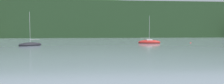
% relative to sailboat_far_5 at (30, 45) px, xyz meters
% --- Properties ---
extents(wooded_hillside, '(352.00, 61.95, 36.20)m').
position_rel_sailboat_far_5_xyz_m(wooded_hillside, '(-2.63, 76.30, 6.48)').
color(wooded_hillside, '#264223').
rests_on(wooded_hillside, ground_plane).
extents(sailboat_far_5, '(4.84, 4.11, 7.52)m').
position_rel_sailboat_far_5_xyz_m(sailboat_far_5, '(0.00, 0.00, 0.00)').
color(sailboat_far_5, black).
rests_on(sailboat_far_5, ground_plane).
extents(sailboat_far_11, '(5.81, 2.21, 7.21)m').
position_rel_sailboat_far_5_xyz_m(sailboat_far_11, '(27.67, 5.63, 0.06)').
color(sailboat_far_11, red).
rests_on(sailboat_far_11, ground_plane).
extents(mooring_buoy_near, '(0.37, 0.37, 0.37)m').
position_rel_sailboat_far_5_xyz_m(mooring_buoy_near, '(38.73, 5.78, -0.24)').
color(mooring_buoy_near, red).
rests_on(mooring_buoy_near, ground_plane).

